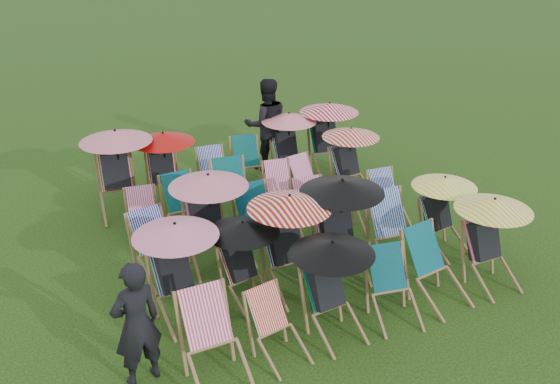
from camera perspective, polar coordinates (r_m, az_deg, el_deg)
name	(u,v)px	position (r m, az deg, el deg)	size (l,w,h in m)	color
ground	(288,247)	(9.89, 0.72, -5.02)	(100.00, 100.00, 0.00)	black
deckchair_0	(215,343)	(7.18, -5.97, -13.57)	(0.66, 0.93, 1.00)	olive
deckchair_1	(278,328)	(7.50, -0.18, -12.36)	(0.66, 0.83, 0.81)	olive
deckchair_2	(333,288)	(7.76, 4.83, -8.73)	(1.05, 1.12, 1.25)	olive
deckchair_3	(394,289)	(8.23, 10.39, -8.67)	(0.73, 0.92, 0.89)	olive
deckchair_4	(437,269)	(8.67, 14.19, -6.83)	(0.77, 0.98, 0.98)	olive
deckchair_5	(491,241)	(9.19, 18.76, -4.26)	(1.07, 1.11, 1.27)	olive
deckchair_6	(178,271)	(8.11, -9.31, -7.10)	(1.10, 1.17, 1.31)	olive
deckchair_7	(245,262)	(8.35, -3.22, -6.38)	(0.98, 1.07, 1.16)	olive
deckchair_8	(290,242)	(8.55, 0.91, -4.62)	(1.16, 1.21, 1.38)	olive
deckchair_9	(341,227)	(8.93, 5.55, -3.17)	(1.21, 1.28, 1.43)	olive
deckchair_10	(396,232)	(9.40, 10.58, -3.63)	(0.76, 1.00, 1.03)	olive
deckchair_11	(444,213)	(9.89, 14.75, -1.86)	(0.99, 1.06, 1.18)	olive
deckchair_12	(158,248)	(9.11, -11.09, -5.02)	(0.75, 0.95, 0.93)	olive
deckchair_13	(209,219)	(9.20, -6.50, -2.46)	(1.17, 1.23, 1.39)	olive
deckchair_14	(260,222)	(9.56, -1.82, -2.77)	(0.67, 0.92, 0.99)	olive
deckchair_15	(314,212)	(9.95, 3.15, -1.87)	(0.71, 0.91, 0.92)	olive
deckchair_16	(346,208)	(10.23, 6.04, -1.50)	(0.63, 0.81, 0.81)	olive
deckchair_17	(389,198)	(10.66, 9.93, -0.57)	(0.60, 0.80, 0.83)	olive
deckchair_18	(144,219)	(10.07, -12.33, -2.39)	(0.65, 0.83, 0.83)	olive
deckchair_19	(186,207)	(10.20, -8.63, -1.38)	(0.66, 0.89, 0.93)	olive
deckchair_20	(233,193)	(10.53, -4.33, -0.10)	(0.79, 1.00, 0.99)	olive
deckchair_21	(281,189)	(10.86, 0.08, 0.30)	(0.68, 0.84, 0.82)	olive
deckchair_22	(309,181)	(11.15, 2.68, 0.97)	(0.67, 0.83, 0.82)	olive
deckchair_23	(351,161)	(11.46, 6.51, 2.86)	(1.05, 1.11, 1.24)	olive
deckchair_24	(117,171)	(11.03, -14.66, 1.88)	(1.22, 1.29, 1.45)	olive
deckchair_25	(164,168)	(11.20, -10.59, 2.19)	(1.09, 1.17, 1.30)	olive
deckchair_26	(215,174)	(11.44, -5.99, 1.61)	(0.66, 0.85, 0.86)	olive
deckchair_27	(249,164)	(11.79, -2.85, 2.57)	(0.72, 0.91, 0.90)	olive
deckchair_28	(289,145)	(12.12, 0.81, 4.36)	(1.07, 1.13, 1.27)	olive
deckchair_29	(328,137)	(12.40, 4.41, 5.06)	(1.16, 1.23, 1.38)	olive
person_left	(136,324)	(7.13, -12.99, -11.69)	(0.56, 0.37, 1.55)	black
person_rear	(267,125)	(12.44, -1.24, 6.19)	(0.90, 0.70, 1.86)	black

